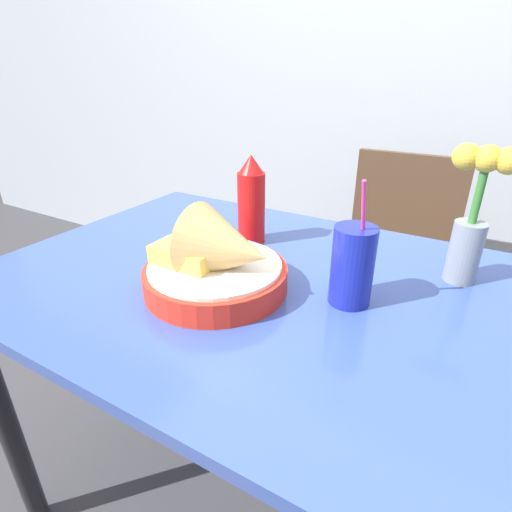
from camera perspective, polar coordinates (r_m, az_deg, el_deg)
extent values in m
cube|color=#9EA8B7|center=(1.94, 24.22, 28.26)|extent=(7.00, 0.06, 2.60)
cube|color=#334C9E|center=(0.82, 4.33, -4.75)|extent=(1.27, 0.80, 0.02)
cylinder|color=black|center=(1.21, -32.09, -19.55)|extent=(0.05, 0.05, 0.72)
cylinder|color=black|center=(1.53, -9.94, -5.75)|extent=(0.05, 0.05, 0.72)
cylinder|color=#473323|center=(1.56, 8.83, -11.53)|extent=(0.03, 0.03, 0.42)
cylinder|color=#473323|center=(1.50, 22.07, -15.01)|extent=(0.03, 0.03, 0.42)
cylinder|color=#473323|center=(1.85, 13.08, -5.55)|extent=(0.03, 0.03, 0.42)
cylinder|color=#473323|center=(1.80, 24.08, -8.18)|extent=(0.03, 0.03, 0.42)
cube|color=#473323|center=(1.55, 18.06, -3.16)|extent=(0.40, 0.40, 0.02)
cube|color=#473323|center=(1.64, 20.62, 6.31)|extent=(0.40, 0.03, 0.42)
cylinder|color=red|center=(0.79, -5.76, -3.14)|extent=(0.28, 0.28, 0.05)
cylinder|color=white|center=(0.77, -5.85, -1.33)|extent=(0.26, 0.26, 0.01)
cone|color=tan|center=(0.74, -3.78, 0.98)|extent=(0.15, 0.15, 0.15)
cube|color=#E5C14C|center=(0.78, -9.41, 0.27)|extent=(0.13, 0.10, 0.04)
cylinder|color=red|center=(0.98, -0.68, 6.84)|extent=(0.07, 0.07, 0.17)
cone|color=red|center=(0.95, -0.71, 13.04)|extent=(0.06, 0.06, 0.04)
cylinder|color=#192399|center=(0.74, 13.70, -1.26)|extent=(0.08, 0.08, 0.15)
cylinder|color=black|center=(0.75, 13.60, -2.07)|extent=(0.07, 0.07, 0.12)
cylinder|color=#EA3884|center=(0.71, 15.13, 3.34)|extent=(0.01, 0.07, 0.20)
cylinder|color=gray|center=(0.90, 27.64, 0.48)|extent=(0.06, 0.06, 0.13)
cylinder|color=#33722D|center=(0.86, 29.22, 7.69)|extent=(0.02, 0.02, 0.11)
sphere|color=gold|center=(0.85, 30.18, 11.93)|extent=(0.05, 0.05, 0.05)
sphere|color=gold|center=(0.85, 27.84, 12.43)|extent=(0.05, 0.05, 0.05)
sphere|color=gold|center=(0.85, 32.51, 11.41)|extent=(0.05, 0.05, 0.05)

